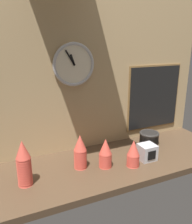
{
  "coord_description": "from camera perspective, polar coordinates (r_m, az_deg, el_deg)",
  "views": [
    {
      "loc": [
        -0.68,
        -1.19,
        0.74
      ],
      "look_at": [
        -0.12,
        0.04,
        0.32
      ],
      "focal_mm": 38.0,
      "sensor_mm": 36.0,
      "label": 1
    }
  ],
  "objects": [
    {
      "name": "napkin_dispenser",
      "position": [
        1.56,
        12.18,
        -9.41
      ],
      "size": [
        0.1,
        0.1,
        0.1
      ],
      "color": "#B7B7BC",
      "rests_on": "ground_plane"
    },
    {
      "name": "cup_stack_far_left",
      "position": [
        1.31,
        -16.99,
        -11.69
      ],
      "size": [
        0.08,
        0.08,
        0.25
      ],
      "color": "#DB4C3D",
      "rests_on": "ground_plane"
    },
    {
      "name": "wall_tiled_back",
      "position": [
        1.62,
        0.53,
        9.57
      ],
      "size": [
        1.6,
        0.03,
        1.05
      ],
      "color": "tan",
      "rests_on": "ground_plane"
    },
    {
      "name": "cup_stack_center_left",
      "position": [
        1.42,
        -3.86,
        -9.44
      ],
      "size": [
        0.08,
        0.08,
        0.21
      ],
      "color": "#DB4C3D",
      "rests_on": "ground_plane"
    },
    {
      "name": "menu_board",
      "position": [
        1.88,
        13.79,
        3.44
      ],
      "size": [
        0.46,
        0.01,
        0.5
      ],
      "color": "olive"
    },
    {
      "name": "bowl_stack_right",
      "position": [
        1.79,
        12.65,
        -6.01
      ],
      "size": [
        0.14,
        0.14,
        0.09
      ],
      "color": "black",
      "rests_on": "ground_plane"
    },
    {
      "name": "cup_stack_center",
      "position": [
        1.43,
        2.28,
        -9.82
      ],
      "size": [
        0.08,
        0.08,
        0.18
      ],
      "color": "#DB4C3D",
      "rests_on": "ground_plane"
    },
    {
      "name": "wall_clock",
      "position": [
        1.51,
        -5.39,
        11.31
      ],
      "size": [
        0.27,
        0.03,
        0.27
      ],
      "color": "beige"
    },
    {
      "name": "ground_plane",
      "position": [
        1.56,
        4.66,
        -11.92
      ],
      "size": [
        1.6,
        0.56,
        0.04
      ],
      "primitive_type": "cube",
      "color": "#4C3826"
    },
    {
      "name": "cup_stack_center_right",
      "position": [
        1.46,
        8.96,
        -9.78
      ],
      "size": [
        0.08,
        0.08,
        0.17
      ],
      "color": "#DB4C3D",
      "rests_on": "ground_plane"
    }
  ]
}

